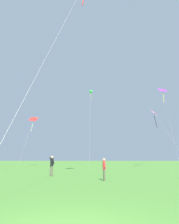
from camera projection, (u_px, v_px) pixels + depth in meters
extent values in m
cube|color=pink|center=(154.00, 113.00, 36.14)|extent=(1.82, 2.10, 1.49)
cylinder|color=#3F382D|center=(154.00, 113.00, 36.14)|extent=(1.50, 0.75, 0.64)
cylinder|color=black|center=(156.00, 122.00, 35.63)|extent=(0.47, 0.14, 2.60)
cylinder|color=silver|center=(169.00, 136.00, 29.32)|extent=(0.77, 11.07, 10.85)
cube|color=red|center=(34.00, 119.00, 41.87)|extent=(2.26, 1.39, 1.42)
cylinder|color=#3F382D|center=(34.00, 119.00, 41.87)|extent=(1.74, 0.64, 0.45)
cylinder|color=silver|center=(32.00, 127.00, 41.38)|extent=(0.43, 0.10, 2.34)
cylinder|color=silver|center=(26.00, 141.00, 38.27)|extent=(0.76, 4.46, 10.82)
cylinder|color=silver|center=(62.00, 28.00, 11.63)|extent=(2.57, 9.22, 20.13)
cone|color=green|center=(90.00, 91.00, 39.19)|extent=(1.28, 1.20, 1.19)
cylinder|color=yellow|center=(91.00, 96.00, 39.00)|extent=(0.40, 0.35, 1.54)
cylinder|color=silver|center=(90.00, 125.00, 34.58)|extent=(0.08, 5.03, 16.36)
cube|color=purple|center=(162.00, 90.00, 47.64)|extent=(2.43, 1.21, 1.58)
cylinder|color=#3F382D|center=(162.00, 90.00, 47.64)|extent=(1.99, 0.36, 0.50)
cylinder|color=yellow|center=(163.00, 98.00, 46.85)|extent=(0.29, 0.52, 3.05)
cylinder|color=silver|center=(170.00, 124.00, 42.07)|extent=(0.68, 6.06, 19.82)
cylinder|color=#665B4C|center=(104.00, 175.00, 12.58)|extent=(0.10, 0.10, 0.78)
cylinder|color=#665B4C|center=(105.00, 175.00, 12.42)|extent=(0.10, 0.10, 0.78)
cube|color=red|center=(104.00, 165.00, 12.68)|extent=(0.22, 0.23, 0.58)
cylinder|color=red|center=(104.00, 163.00, 12.84)|extent=(0.13, 0.27, 0.55)
cylinder|color=red|center=(104.00, 163.00, 12.61)|extent=(0.13, 0.27, 0.55)
sphere|color=tan|center=(104.00, 160.00, 12.79)|extent=(0.21, 0.21, 0.21)
cylinder|color=#665B4C|center=(51.00, 171.00, 15.91)|extent=(0.12, 0.12, 0.90)
cylinder|color=#665B4C|center=(52.00, 171.00, 15.85)|extent=(0.12, 0.12, 0.90)
cube|color=black|center=(52.00, 162.00, 16.09)|extent=(0.28, 0.27, 0.67)
cylinder|color=black|center=(51.00, 160.00, 16.18)|extent=(0.31, 0.18, 0.63)
cylinder|color=black|center=(53.00, 160.00, 16.08)|extent=(0.31, 0.18, 0.63)
sphere|color=tan|center=(52.00, 157.00, 16.21)|extent=(0.25, 0.25, 0.25)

